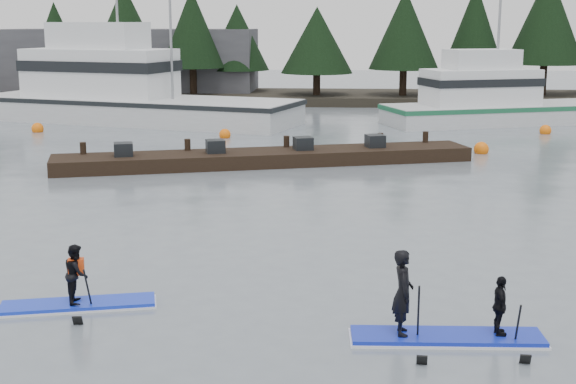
# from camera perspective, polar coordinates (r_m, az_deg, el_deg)

# --- Properties ---
(ground) EXTENTS (160.00, 160.00, 0.00)m
(ground) POSITION_cam_1_polar(r_m,az_deg,el_deg) (15.79, -1.46, -8.46)
(ground) COLOR slate
(ground) RESTS_ON ground
(far_shore) EXTENTS (70.00, 8.00, 0.60)m
(far_shore) POSITION_cam_1_polar(r_m,az_deg,el_deg) (56.98, 2.41, 6.75)
(far_shore) COLOR #2D281E
(far_shore) RESTS_ON ground
(treeline) EXTENTS (60.00, 4.00, 8.00)m
(treeline) POSITION_cam_1_polar(r_m,az_deg,el_deg) (57.01, 2.41, 6.45)
(treeline) COLOR black
(treeline) RESTS_ON ground
(waterfront_building) EXTENTS (18.00, 6.00, 5.00)m
(waterfront_building) POSITION_cam_1_polar(r_m,az_deg,el_deg) (60.78, -11.00, 8.95)
(waterfront_building) COLOR #4C4C51
(waterfront_building) RESTS_ON ground
(fishing_boat_large) EXTENTS (19.19, 10.34, 10.34)m
(fishing_boat_large) POSITION_cam_1_polar(r_m,az_deg,el_deg) (46.43, -11.42, 5.94)
(fishing_boat_large) COLOR silver
(fishing_boat_large) RESTS_ON ground
(fishing_boat_medium) EXTENTS (14.05, 7.99, 8.18)m
(fishing_boat_medium) POSITION_cam_1_polar(r_m,az_deg,el_deg) (46.12, 14.78, 5.46)
(fishing_boat_medium) COLOR silver
(fishing_boat_medium) RESTS_ON ground
(floating_dock) EXTENTS (16.40, 6.75, 0.55)m
(floating_dock) POSITION_cam_1_polar(r_m,az_deg,el_deg) (31.60, -1.57, 2.45)
(floating_dock) COLOR black
(floating_dock) RESTS_ON ground
(buoy_a) EXTENTS (0.61, 0.61, 0.61)m
(buoy_a) POSITION_cam_1_polar(r_m,az_deg,el_deg) (43.03, -17.37, 4.10)
(buoy_a) COLOR orange
(buoy_a) RESTS_ON ground
(buoy_c) EXTENTS (0.59, 0.59, 0.59)m
(buoy_c) POSITION_cam_1_polar(r_m,az_deg,el_deg) (42.44, 17.82, 3.97)
(buoy_c) COLOR orange
(buoy_c) RESTS_ON ground
(buoy_d) EXTENTS (0.64, 0.64, 0.64)m
(buoy_d) POSITION_cam_1_polar(r_m,az_deg,el_deg) (35.36, 13.57, 2.70)
(buoy_d) COLOR orange
(buoy_d) RESTS_ON ground
(buoy_b) EXTENTS (0.56, 0.56, 0.56)m
(buoy_b) POSITION_cam_1_polar(r_m,az_deg,el_deg) (39.13, -4.50, 3.87)
(buoy_b) COLOR orange
(buoy_b) RESTS_ON ground
(paddleboard_solo) EXTENTS (3.07, 1.42, 1.78)m
(paddleboard_solo) POSITION_cam_1_polar(r_m,az_deg,el_deg) (16.37, -14.75, -6.54)
(paddleboard_solo) COLOR #1733D8
(paddleboard_solo) RESTS_ON ground
(paddleboard_duo) EXTENTS (3.40, 1.17, 2.18)m
(paddleboard_duo) POSITION_cam_1_polar(r_m,az_deg,el_deg) (14.48, 10.86, -8.45)
(paddleboard_duo) COLOR #1428BE
(paddleboard_duo) RESTS_ON ground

